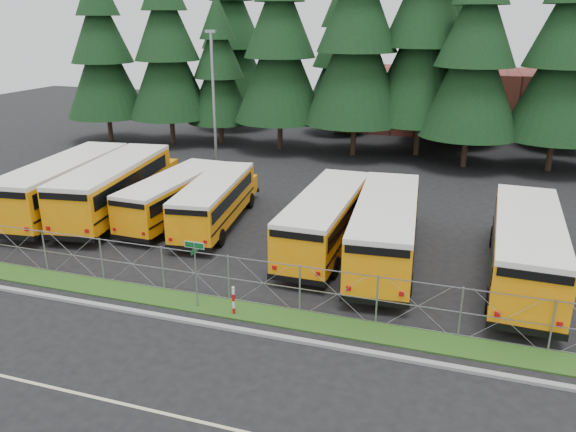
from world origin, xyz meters
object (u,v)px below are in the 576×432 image
object	(u,v)px
bus_0	(70,186)
bus_3	(217,202)
bus_6	(386,230)
striped_bollard	(234,301)
light_standard	(214,101)
bus_1	(118,188)
bus_5	(327,220)
street_sign	(195,261)
bus_2	(176,197)
bus_east	(525,249)

from	to	relation	value
bus_0	bus_3	bearing A→B (deg)	-2.44
bus_0	bus_3	world-z (taller)	bus_0
bus_6	striped_bollard	size ratio (longest dim) A/B	9.78
bus_0	light_standard	world-z (taller)	light_standard
bus_6	striped_bollard	bearing A→B (deg)	-128.63
bus_0	bus_1	distance (m)	2.91
bus_0	bus_3	xyz separation A→B (m)	(9.08, 0.65, -0.28)
bus_0	striped_bollard	distance (m)	16.23
bus_3	bus_5	world-z (taller)	bus_5
street_sign	bus_2	bearing A→B (deg)	122.71
bus_3	bus_east	distance (m)	15.80
bus_0	bus_1	size ratio (longest dim) A/B	1.01
street_sign	light_standard	bearing A→B (deg)	112.50
bus_1	street_sign	xyz separation A→B (m)	(9.45, -8.83, 0.45)
striped_bollard	bus_5	bearing A→B (deg)	76.98
bus_5	light_standard	distance (m)	15.35
bus_1	street_sign	world-z (taller)	bus_1
bus_0	bus_1	bearing A→B (deg)	6.03
bus_east	bus_6	bearing A→B (deg)	177.77
bus_3	street_sign	world-z (taller)	street_sign
bus_3	bus_5	distance (m)	6.72
bus_2	light_standard	xyz separation A→B (m)	(-1.56, 8.72, 4.20)
street_sign	bus_5	bearing A→B (deg)	65.86
bus_2	bus_5	bearing A→B (deg)	-6.91
bus_0	street_sign	distance (m)	14.78
bus_0	bus_5	size ratio (longest dim) A/B	1.10
bus_2	street_sign	world-z (taller)	street_sign
bus_2	bus_6	world-z (taller)	bus_6
bus_2	bus_5	distance (m)	9.30
bus_3	striped_bollard	world-z (taller)	bus_3
bus_2	street_sign	xyz separation A→B (m)	(5.80, -9.02, 0.73)
bus_east	striped_bollard	distance (m)	12.66
bus_2	striped_bollard	bearing A→B (deg)	-48.78
bus_3	street_sign	size ratio (longest dim) A/B	3.59
bus_2	light_standard	bearing A→B (deg)	102.31
bus_5	street_sign	xyz separation A→B (m)	(-3.38, -7.55, 0.58)
street_sign	light_standard	world-z (taller)	light_standard
bus_6	bus_east	bearing A→B (deg)	-8.91
bus_1	striped_bollard	size ratio (longest dim) A/B	10.07
bus_1	bus_6	xyz separation A→B (m)	(15.81, -1.93, -0.05)
bus_5	bus_1	bearing A→B (deg)	174.79
bus_1	street_sign	size ratio (longest dim) A/B	4.30
bus_3	striped_bollard	bearing A→B (deg)	-69.23
bus_0	bus_5	distance (m)	15.69
bus_2	bus_5	size ratio (longest dim) A/B	0.90
striped_bollard	bus_2	bearing A→B (deg)	129.02
bus_5	bus_6	size ratio (longest dim) A/B	0.95
street_sign	striped_bollard	bearing A→B (deg)	-4.07
bus_2	bus_6	distance (m)	12.34
bus_6	bus_3	bearing A→B (deg)	164.00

